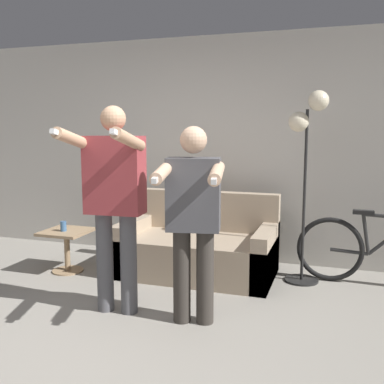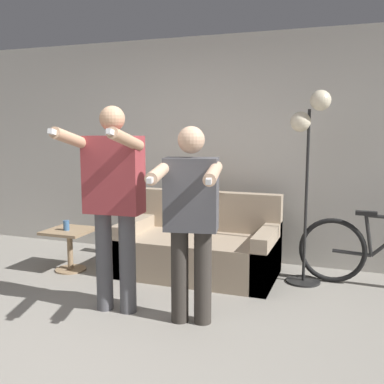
{
  "view_description": "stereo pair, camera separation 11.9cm",
  "coord_description": "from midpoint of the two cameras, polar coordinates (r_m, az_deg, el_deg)",
  "views": [
    {
      "loc": [
        1.54,
        -2.67,
        1.56
      ],
      "look_at": [
        0.28,
        1.16,
        0.97
      ],
      "focal_mm": 42.0,
      "sensor_mm": 36.0,
      "label": 1
    },
    {
      "loc": [
        1.66,
        -2.63,
        1.56
      ],
      "look_at": [
        0.28,
        1.16,
        0.97
      ],
      "focal_mm": 42.0,
      "sensor_mm": 36.0,
      "label": 2
    }
  ],
  "objects": [
    {
      "name": "person_right",
      "position": [
        3.48,
        0.82,
        -2.69
      ],
      "size": [
        0.57,
        0.74,
        1.57
      ],
      "rotation": [
        0.0,
        0.0,
        0.2
      ],
      "color": "#38332D",
      "rests_on": "ground_plane"
    },
    {
      "name": "side_table",
      "position": [
        5.08,
        -14.62,
        -6.02
      ],
      "size": [
        0.48,
        0.48,
        0.46
      ],
      "color": "#A38460",
      "rests_on": "ground_plane"
    },
    {
      "name": "cup",
      "position": [
        5.02,
        -15.02,
        -4.11
      ],
      "size": [
        0.07,
        0.07,
        0.11
      ],
      "color": "#3D6693",
      "rests_on": "side_table"
    },
    {
      "name": "wall_back",
      "position": [
        5.36,
        2.57,
        5.46
      ],
      "size": [
        10.0,
        0.05,
        2.6
      ],
      "color": "beige",
      "rests_on": "ground_plane"
    },
    {
      "name": "cat",
      "position": [
        5.04,
        1.72,
        0.97
      ],
      "size": [
        0.47,
        0.14,
        0.17
      ],
      "color": "tan",
      "rests_on": "couch"
    },
    {
      "name": "floor_lamp",
      "position": [
        4.54,
        15.39,
        6.42
      ],
      "size": [
        0.38,
        0.34,
        1.91
      ],
      "color": "black",
      "rests_on": "ground_plane"
    },
    {
      "name": "bicycle",
      "position": [
        4.79,
        23.87,
        -7.14
      ],
      "size": [
        1.62,
        0.07,
        0.75
      ],
      "color": "black",
      "rests_on": "ground_plane"
    },
    {
      "name": "ground_plane",
      "position": [
        3.47,
        -10.51,
        -18.64
      ],
      "size": [
        16.0,
        16.0,
        0.0
      ],
      "primitive_type": "plane",
      "color": "gray"
    },
    {
      "name": "person_left",
      "position": [
        3.74,
        -9.09,
        -0.22
      ],
      "size": [
        0.58,
        0.7,
        1.73
      ],
      "rotation": [
        0.0,
        0.0,
        0.08
      ],
      "color": "#56565B",
      "rests_on": "ground_plane"
    },
    {
      "name": "couch",
      "position": [
        4.83,
        1.69,
        -7.28
      ],
      "size": [
        1.62,
        0.89,
        0.85
      ],
      "color": "tan",
      "rests_on": "ground_plane"
    }
  ]
}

